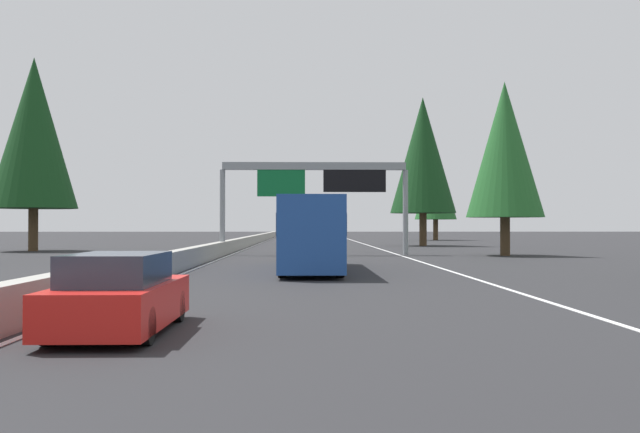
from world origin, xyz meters
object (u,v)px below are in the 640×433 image
(conifer_left_near, at_px, (34,133))
(sign_gantry_overhead, at_px, (317,181))
(bus_mid_left, at_px, (310,231))
(conifer_right_near, at_px, (505,150))
(sedan_far_right, at_px, (119,296))
(conifer_right_mid, at_px, (423,155))
(pickup_near_center, at_px, (306,241))
(box_truck_distant_a, at_px, (329,228))
(conifer_right_far, at_px, (436,183))

(conifer_left_near, bearing_deg, sign_gantry_overhead, -108.61)
(bus_mid_left, relative_size, conifer_right_near, 1.01)
(sedan_far_right, bearing_deg, conifer_right_mid, -15.30)
(sedan_far_right, distance_m, pickup_near_center, 34.57)
(sign_gantry_overhead, bearing_deg, conifer_right_mid, -27.43)
(sedan_far_right, xyz_separation_m, conifer_right_near, (32.29, -16.50, 6.27))
(box_truck_distant_a, bearing_deg, pickup_near_center, 176.58)
(conifer_right_mid, distance_m, conifer_left_near, 35.00)
(box_truck_distant_a, relative_size, conifer_left_near, 0.57)
(box_truck_distant_a, bearing_deg, sedan_far_right, 175.77)
(sedan_far_right, relative_size, bus_mid_left, 0.38)
(sedan_far_right, height_order, conifer_right_near, conifer_right_near)
(conifer_right_near, bearing_deg, box_truck_distant_a, 7.98)
(conifer_right_near, height_order, conifer_left_near, conifer_left_near)
(sedan_far_right, height_order, pickup_near_center, pickup_near_center)
(conifer_right_mid, bearing_deg, bus_mid_left, 163.05)
(sedan_far_right, relative_size, conifer_right_near, 0.38)
(sign_gantry_overhead, bearing_deg, conifer_left_near, 71.39)
(bus_mid_left, distance_m, box_truck_distant_a, 80.78)
(sign_gantry_overhead, distance_m, conifer_right_far, 49.36)
(sign_gantry_overhead, height_order, conifer_right_near, conifer_right_near)
(pickup_near_center, bearing_deg, sign_gantry_overhead, -133.04)
(sedan_far_right, relative_size, conifer_left_near, 0.29)
(conifer_left_near, bearing_deg, conifer_right_far, -44.62)
(conifer_right_mid, distance_m, conifer_right_far, 26.54)
(sign_gantry_overhead, bearing_deg, sedan_far_right, 172.92)
(sedan_far_right, xyz_separation_m, conifer_right_far, (80.06, -20.93, 7.06))
(sign_gantry_overhead, height_order, bus_mid_left, sign_gantry_overhead)
(sedan_far_right, bearing_deg, bus_mid_left, -11.76)
(box_truck_distant_a, height_order, conifer_right_near, conifer_right_near)
(sedan_far_right, xyz_separation_m, bus_mid_left, (17.48, -3.64, 1.03))
(conifer_right_mid, height_order, conifer_left_near, conifer_left_near)
(bus_mid_left, distance_m, pickup_near_center, 16.94)
(box_truck_distant_a, bearing_deg, conifer_right_far, -142.96)
(sedan_far_right, relative_size, box_truck_distant_a, 0.52)
(bus_mid_left, relative_size, conifer_right_far, 0.90)
(conifer_right_mid, bearing_deg, conifer_right_far, -13.28)
(conifer_right_near, bearing_deg, conifer_left_near, 75.60)
(bus_mid_left, bearing_deg, pickup_near_center, 0.63)
(sign_gantry_overhead, xyz_separation_m, conifer_right_mid, (20.53, -10.66, 3.85))
(conifer_right_near, bearing_deg, sedan_far_right, 152.94)
(sign_gantry_overhead, bearing_deg, bus_mid_left, 178.06)
(pickup_near_center, relative_size, conifer_right_near, 0.49)
(sign_gantry_overhead, height_order, conifer_right_far, conifer_right_far)
(sign_gantry_overhead, height_order, conifer_left_near, conifer_left_near)
(pickup_near_center, height_order, conifer_right_near, conifer_right_near)
(sign_gantry_overhead, bearing_deg, pickup_near_center, 46.96)
(conifer_right_near, xyz_separation_m, conifer_right_far, (47.76, -4.44, 0.79))
(conifer_left_near, bearing_deg, conifer_right_near, -104.40)
(bus_mid_left, bearing_deg, conifer_left_near, 41.99)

